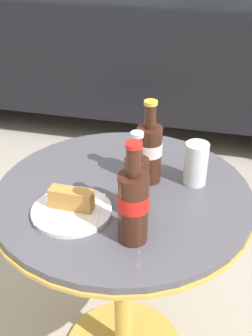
# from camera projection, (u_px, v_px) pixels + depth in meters

# --- Properties ---
(bistro_table) EXTENTS (0.72, 0.72, 0.71)m
(bistro_table) POSITION_uv_depth(u_px,v_px,m) (123.00, 237.00, 1.25)
(bistro_table) COLOR gold
(bistro_table) RESTS_ON ground_plane
(cola_bottle_left) EXTENTS (0.07, 0.07, 0.24)m
(cola_bottle_left) POSITION_uv_depth(u_px,v_px,m) (149.00, 150.00, 1.15)
(cola_bottle_left) COLOR #3D1E14
(cola_bottle_left) RESTS_ON bistro_table
(cola_bottle_right) EXTENTS (0.06, 0.06, 0.23)m
(cola_bottle_right) POSITION_uv_depth(u_px,v_px,m) (136.00, 183.00, 1.03)
(cola_bottle_right) COLOR #3D1E14
(cola_bottle_right) RESTS_ON bistro_table
(cola_bottle_center) EXTENTS (0.07, 0.07, 0.25)m
(cola_bottle_center) POSITION_uv_depth(u_px,v_px,m) (133.00, 204.00, 0.94)
(cola_bottle_center) COLOR #3D1E14
(cola_bottle_center) RESTS_ON bistro_table
(drinking_glass) EXTENTS (0.07, 0.07, 0.12)m
(drinking_glass) POSITION_uv_depth(u_px,v_px,m) (196.00, 165.00, 1.16)
(drinking_glass) COLOR black
(drinking_glass) RESTS_ON bistro_table
(lunch_plate_near) EXTENTS (0.20, 0.20, 0.07)m
(lunch_plate_near) POSITION_uv_depth(u_px,v_px,m) (72.00, 207.00, 1.06)
(lunch_plate_near) COLOR white
(lunch_plate_near) RESTS_ON bistro_table
(parked_car) EXTENTS (4.43, 1.72, 1.40)m
(parked_car) POSITION_uv_depth(u_px,v_px,m) (129.00, 18.00, 3.23)
(parked_car) COLOR black
(parked_car) RESTS_ON ground_plane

